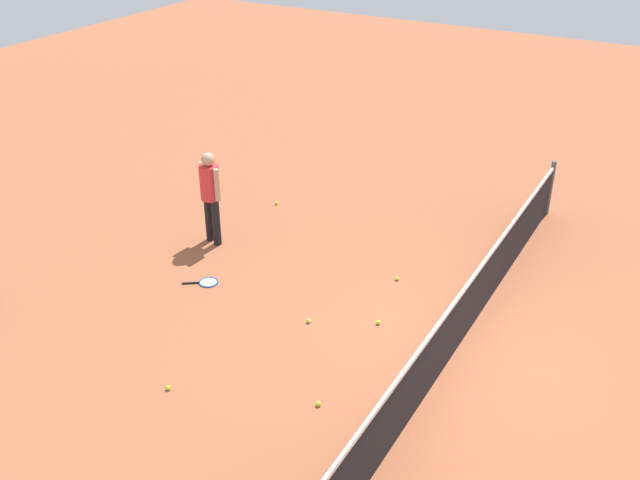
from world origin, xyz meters
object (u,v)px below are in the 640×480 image
object	(u,v)px
tennis_ball_near_player	(378,322)
tennis_ball_stray_right	(318,404)
tennis_ball_by_net	(309,321)
player_near_side	(210,190)
tennis_racket_near_player	(207,282)
tennis_ball_stray_left	(397,279)
tennis_ball_midcourt	(276,203)
tennis_ball_baseline	(168,388)

from	to	relation	value
tennis_ball_near_player	tennis_ball_stray_right	bearing A→B (deg)	3.35
tennis_ball_near_player	tennis_ball_stray_right	xyz separation A→B (m)	(1.98, 0.12, 0.00)
tennis_ball_by_net	tennis_ball_near_player	bearing A→B (deg)	117.44
player_near_side	tennis_ball_by_net	xyz separation A→B (m)	(1.33, 2.74, -0.98)
player_near_side	tennis_ball_stray_right	distance (m)	4.82
player_near_side	tennis_ball_by_net	bearing A→B (deg)	64.21
tennis_racket_near_player	tennis_ball_near_player	xyz separation A→B (m)	(-0.33, 2.92, 0.02)
tennis_ball_near_player	tennis_racket_near_player	bearing A→B (deg)	-83.48
tennis_racket_near_player	tennis_ball_stray_left	distance (m)	3.10
tennis_racket_near_player	tennis_ball_midcourt	xyz separation A→B (m)	(-3.03, -0.60, 0.02)
tennis_racket_near_player	tennis_ball_stray_right	size ratio (longest dim) A/B	8.69
tennis_ball_midcourt	tennis_ball_stray_right	world-z (taller)	same
player_near_side	tennis_racket_near_player	xyz separation A→B (m)	(1.18, 0.74, -1.00)
tennis_ball_near_player	tennis_ball_stray_right	distance (m)	1.99
tennis_ball_stray_right	player_near_side	bearing A→B (deg)	-126.91
tennis_ball_midcourt	tennis_ball_stray_left	world-z (taller)	same
tennis_ball_by_net	tennis_ball_stray_left	bearing A→B (deg)	159.68
tennis_ball_stray_left	tennis_ball_stray_right	xyz separation A→B (m)	(3.26, 0.38, 0.00)
tennis_ball_by_net	tennis_ball_midcourt	world-z (taller)	same
tennis_ball_by_net	tennis_ball_baseline	xyz separation A→B (m)	(2.21, -0.82, 0.00)
tennis_racket_near_player	tennis_ball_stray_left	size ratio (longest dim) A/B	8.69
tennis_ball_near_player	tennis_ball_baseline	xyz separation A→B (m)	(2.68, -1.74, 0.00)
player_near_side	tennis_ball_stray_left	bearing A→B (deg)	97.09
player_near_side	tennis_ball_stray_left	size ratio (longest dim) A/B	25.76
player_near_side	tennis_ball_midcourt	distance (m)	2.09
tennis_racket_near_player	tennis_ball_by_net	size ratio (longest dim) A/B	8.69
tennis_ball_near_player	tennis_ball_midcourt	size ratio (longest dim) A/B	1.00
tennis_ball_baseline	player_near_side	bearing A→B (deg)	-151.45
tennis_racket_near_player	tennis_ball_stray_right	xyz separation A→B (m)	(1.65, 3.03, 0.02)
tennis_racket_near_player	tennis_ball_midcourt	distance (m)	3.08
tennis_ball_near_player	tennis_ball_stray_left	xyz separation A→B (m)	(-1.27, -0.27, 0.00)
tennis_ball_midcourt	tennis_ball_stray_left	distance (m)	3.55
tennis_racket_near_player	tennis_ball_stray_left	xyz separation A→B (m)	(-1.61, 2.65, 0.02)
tennis_ball_near_player	tennis_ball_stray_right	world-z (taller)	same
tennis_ball_stray_right	tennis_ball_midcourt	bearing A→B (deg)	-142.16
tennis_ball_near_player	tennis_ball_midcourt	xyz separation A→B (m)	(-2.69, -3.52, 0.00)
tennis_ball_baseline	tennis_ball_stray_right	bearing A→B (deg)	110.65
tennis_ball_baseline	tennis_ball_stray_left	size ratio (longest dim) A/B	1.00
tennis_racket_near_player	tennis_ball_baseline	world-z (taller)	tennis_ball_baseline
tennis_ball_by_net	tennis_ball_midcourt	xyz separation A→B (m)	(-3.17, -2.60, 0.00)
tennis_ball_near_player	tennis_ball_by_net	bearing A→B (deg)	-62.56
player_near_side	tennis_ball_midcourt	world-z (taller)	player_near_side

